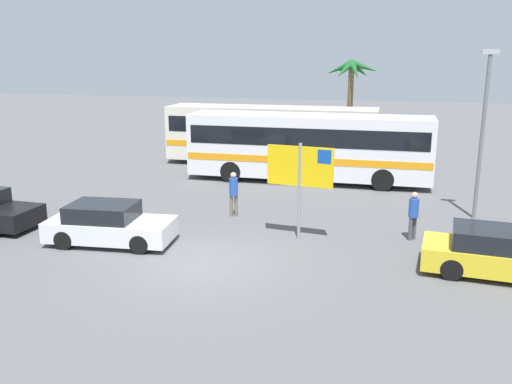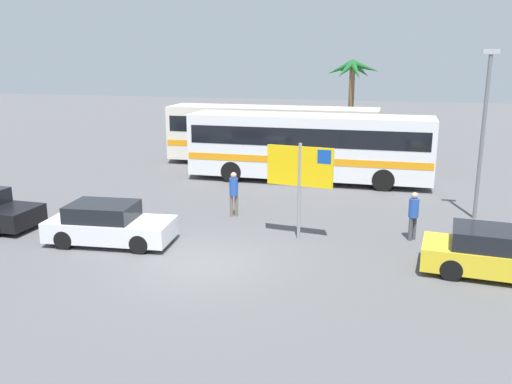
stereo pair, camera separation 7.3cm
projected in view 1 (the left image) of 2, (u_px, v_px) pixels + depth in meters
The scene contains 10 objects.
ground at pixel (201, 264), 15.83m from camera, with size 120.00×120.00×0.00m, color #565659.
bus_front_coach at pixel (309, 144), 25.83m from camera, with size 11.42×2.49×3.17m.
bus_rear_coach at pixel (271, 133), 29.73m from camera, with size 11.42×2.49×3.17m.
ferry_sign at pixel (301, 170), 17.43m from camera, with size 2.19×0.34×3.20m.
car_yellow at pixel (501, 254), 14.86m from camera, with size 4.41×2.09×1.32m.
car_white at pixel (109, 225), 17.43m from camera, with size 4.13×2.02×1.32m.
pedestrian_crossing_lot at pixel (234, 190), 20.29m from camera, with size 0.32×0.32×1.70m.
pedestrian_by_bus at pixel (413, 212), 17.70m from camera, with size 0.32×0.32×1.62m.
lamp_post_left_side at pixel (483, 128), 19.50m from camera, with size 0.56×0.20×6.11m.
palm_tree_seaside at pixel (351, 79), 31.20m from camera, with size 3.08×2.80×5.66m.
Camera 1 is at (5.18, -13.99, 5.93)m, focal length 38.14 mm.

